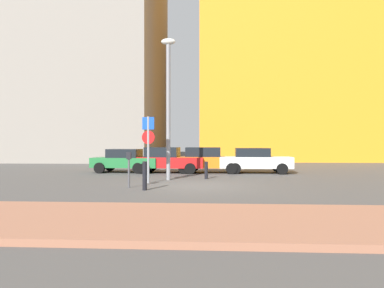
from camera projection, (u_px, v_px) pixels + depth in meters
name	position (u px, v px, depth m)	size (l,w,h in m)	color
ground_plane	(197.00, 186.00, 14.24)	(120.00, 120.00, 0.00)	#4C4947
sidewalk_brick	(184.00, 221.00, 7.46)	(40.00, 3.64, 0.14)	#9E664C
parked_car_green	(126.00, 160.00, 20.87)	(4.13, 2.17, 1.43)	#237238
parked_car_red	(166.00, 160.00, 20.63)	(4.64, 2.11, 1.54)	red
parked_car_orange	(208.00, 160.00, 20.63)	(4.42, 2.00, 1.54)	orange
parked_car_white	(254.00, 160.00, 20.41)	(4.28, 2.05, 1.50)	white
parking_sign_post	(148.00, 141.00, 15.18)	(0.60, 0.12, 2.97)	gray
parking_meter	(129.00, 165.00, 13.59)	(0.18, 0.14, 1.42)	#4C4C51
street_lamp	(168.00, 97.00, 16.53)	(0.70, 0.36, 6.87)	gray
traffic_bollard_near	(206.00, 170.00, 17.02)	(0.17, 0.17, 0.87)	black
traffic_bollard_mid	(145.00, 176.00, 12.89)	(0.17, 0.17, 1.09)	black
building_colorful_midrise	(287.00, 26.00, 38.46)	(19.36, 13.95, 30.03)	orange
building_under_construction	(92.00, 54.00, 37.47)	(14.65, 15.40, 23.20)	gray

